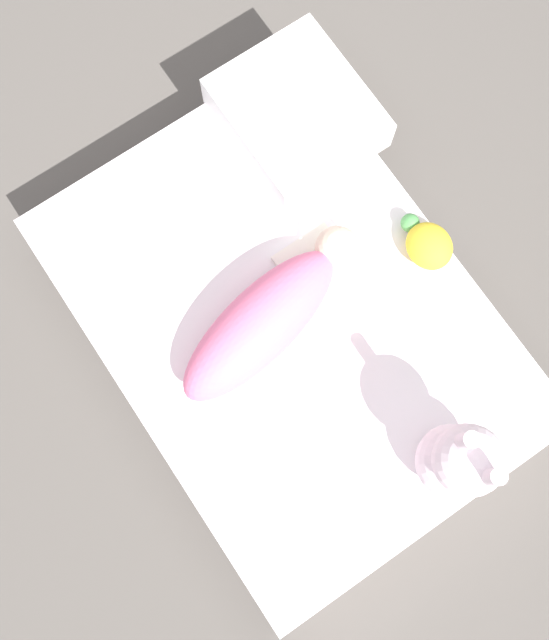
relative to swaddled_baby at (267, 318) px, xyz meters
The scene contains 7 objects.
ground_plane 0.26m from the swaddled_baby, 106.45° to the right, with size 12.00×12.00×0.00m, color #514C47.
bed_mattress 0.17m from the swaddled_baby, 106.45° to the right, with size 1.11×0.81×0.18m.
burp_cloth 0.18m from the swaddled_baby, 83.53° to the right, with size 0.21×0.15×0.02m.
swaddled_baby is the anchor object (origin of this frame).
pillow 0.50m from the swaddled_baby, 42.06° to the right, with size 0.35×0.31×0.10m.
bunny_plush 0.50m from the swaddled_baby, 162.69° to the right, with size 0.16×0.16×0.32m.
turtle_plush 0.41m from the swaddled_baby, 98.20° to the right, with size 0.15×0.10×0.09m.
Camera 1 is at (-0.29, 0.23, 1.84)m, focal length 42.00 mm.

